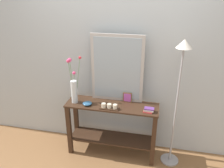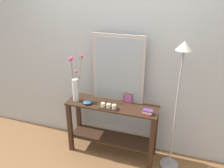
# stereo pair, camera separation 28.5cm
# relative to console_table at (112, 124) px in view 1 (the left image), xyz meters

# --- Properties ---
(ground_plane) EXTENTS (7.00, 6.00, 0.02)m
(ground_plane) POSITION_rel_console_table_xyz_m (0.00, 0.00, -0.49)
(ground_plane) COLOR brown
(wall_back) EXTENTS (6.40, 0.08, 2.70)m
(wall_back) POSITION_rel_console_table_xyz_m (0.00, 0.30, 0.87)
(wall_back) COLOR #B2BCC1
(wall_back) RESTS_ON ground
(console_table) EXTENTS (1.22, 0.36, 0.77)m
(console_table) POSITION_rel_console_table_xyz_m (0.00, 0.00, 0.00)
(console_table) COLOR #382316
(console_table) RESTS_ON ground
(mirror_leaning) EXTENTS (0.69, 0.03, 0.90)m
(mirror_leaning) POSITION_rel_console_table_xyz_m (0.04, 0.15, 0.75)
(mirror_leaning) COLOR #B7B2AD
(mirror_leaning) RESTS_ON console_table
(tall_vase_left) EXTENTS (0.19, 0.17, 0.62)m
(tall_vase_left) POSITION_rel_console_table_xyz_m (-0.51, -0.03, 0.51)
(tall_vase_left) COLOR silver
(tall_vase_left) RESTS_ON console_table
(candle_tray) EXTENTS (0.24, 0.09, 0.07)m
(candle_tray) POSITION_rel_console_table_xyz_m (-0.01, -0.11, 0.33)
(candle_tray) COLOR #382316
(candle_tray) RESTS_ON console_table
(picture_frame_small) EXTENTS (0.12, 0.01, 0.14)m
(picture_frame_small) POSITION_rel_console_table_xyz_m (0.19, 0.11, 0.37)
(picture_frame_small) COLOR brown
(picture_frame_small) RESTS_ON console_table
(decorative_bowl) EXTENTS (0.12, 0.12, 0.04)m
(decorative_bowl) POSITION_rel_console_table_xyz_m (-0.31, -0.08, 0.32)
(decorative_bowl) COLOR #2D5B84
(decorative_bowl) RESTS_ON console_table
(book_stack) EXTENTS (0.13, 0.10, 0.05)m
(book_stack) POSITION_rel_console_table_xyz_m (0.48, -0.08, 0.32)
(book_stack) COLOR #C63338
(book_stack) RESTS_ON console_table
(floor_lamp) EXTENTS (0.24, 0.24, 1.68)m
(floor_lamp) POSITION_rel_console_table_xyz_m (0.81, -0.01, 0.66)
(floor_lamp) COLOR #9E9EA3
(floor_lamp) RESTS_ON ground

